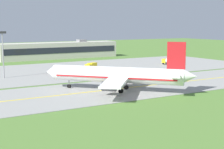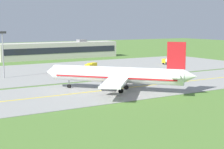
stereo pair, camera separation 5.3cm
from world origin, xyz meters
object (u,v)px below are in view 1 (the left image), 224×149
at_px(service_truck_catering, 91,66).
at_px(apron_light_mast, 3,49).
at_px(service_truck_fuel, 63,69).
at_px(service_truck_baggage, 169,61).
at_px(airplane_lead, 118,75).

height_order(service_truck_catering, apron_light_mast, apron_light_mast).
bearing_deg(service_truck_fuel, service_truck_catering, 15.86).
distance_m(service_truck_fuel, service_truck_catering, 13.08).
bearing_deg(apron_light_mast, service_truck_catering, 6.38).
distance_m(service_truck_baggage, service_truck_fuel, 48.27).
xyz_separation_m(airplane_lead, service_truck_fuel, (0.85, 36.83, -2.60)).
relative_size(service_truck_fuel, apron_light_mast, 0.41).
relative_size(service_truck_baggage, service_truck_catering, 1.03).
height_order(service_truck_fuel, service_truck_catering, same).
bearing_deg(airplane_lead, service_truck_fuel, 88.67).
bearing_deg(apron_light_mast, service_truck_baggage, 1.55).
bearing_deg(service_truck_catering, service_truck_baggage, -2.92).
bearing_deg(service_truck_catering, apron_light_mast, -173.62).
distance_m(airplane_lead, service_truck_fuel, 36.94).
relative_size(airplane_lead, service_truck_baggage, 5.13).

